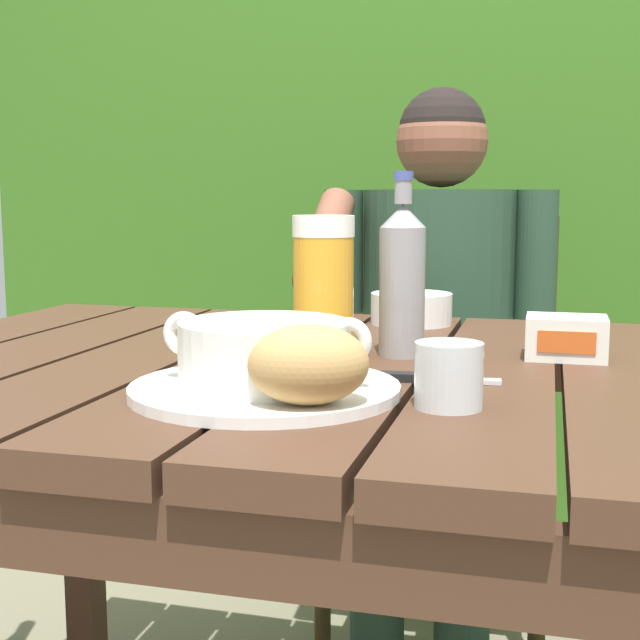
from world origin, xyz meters
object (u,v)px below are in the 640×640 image
object	(u,v)px
soup_bowl	(265,351)
diner_bowl	(409,308)
beer_bottle	(402,278)
serving_plate	(265,389)
water_glass_small	(449,375)
butter_tub	(566,338)
person_eating	(433,331)
chair_near_diner	(443,417)
beer_glass	(323,287)
bread_roll	(305,364)
table_knife	(424,378)

from	to	relation	value
soup_bowl	diner_bowl	size ratio (longest dim) A/B	1.72
soup_bowl	beer_bottle	world-z (taller)	beer_bottle
serving_plate	water_glass_small	size ratio (longest dim) A/B	4.23
water_glass_small	butter_tub	distance (m)	0.34
diner_bowl	water_glass_small	bearing A→B (deg)	-77.18
person_eating	chair_near_diner	bearing A→B (deg)	89.15
beer_bottle	water_glass_small	xyz separation A→B (m)	(0.10, -0.28, -0.07)
chair_near_diner	butter_tub	bearing A→B (deg)	-72.46
water_glass_small	beer_glass	bearing A→B (deg)	129.59
person_eating	serving_plate	bearing A→B (deg)	-94.12
bread_roll	beer_glass	xyz separation A→B (m)	(-0.06, 0.30, 0.04)
soup_bowl	table_knife	distance (m)	0.20
soup_bowl	water_glass_small	xyz separation A→B (m)	(0.20, -0.01, -0.01)
soup_bowl	butter_tub	distance (m)	0.44
beer_glass	butter_tub	world-z (taller)	beer_glass
bread_roll	beer_glass	world-z (taller)	beer_glass
chair_near_diner	water_glass_small	bearing A→B (deg)	-83.23
bread_roll	water_glass_small	bearing A→B (deg)	27.75
table_knife	beer_bottle	bearing A→B (deg)	108.42
beer_glass	butter_tub	size ratio (longest dim) A/B	1.82
serving_plate	diner_bowl	distance (m)	0.58
chair_near_diner	butter_tub	world-z (taller)	chair_near_diner
water_glass_small	diner_bowl	bearing A→B (deg)	102.82
chair_near_diner	bread_roll	xyz separation A→B (m)	(-0.00, -1.18, 0.35)
serving_plate	soup_bowl	bearing A→B (deg)	-90.00
serving_plate	water_glass_small	bearing A→B (deg)	-2.50
chair_near_diner	beer_bottle	xyz separation A→B (m)	(0.04, -0.83, 0.40)
bread_roll	diner_bowl	xyz separation A→B (m)	(0.00, 0.65, -0.03)
water_glass_small	butter_tub	bearing A→B (deg)	69.02
beer_bottle	table_knife	xyz separation A→B (m)	(0.05, -0.16, -0.10)
beer_bottle	water_glass_small	bearing A→B (deg)	-71.14
bread_roll	water_glass_small	world-z (taller)	bread_roll
butter_tub	diner_bowl	bearing A→B (deg)	133.44
beer_glass	butter_tub	xyz separation A→B (m)	(0.31, 0.08, -0.07)
bread_roll	person_eating	bearing A→B (deg)	90.12
chair_near_diner	person_eating	bearing A→B (deg)	-90.85
soup_bowl	bread_roll	xyz separation A→B (m)	(0.07, -0.08, 0.00)
bread_roll	beer_bottle	size ratio (longest dim) A/B	0.58
beer_bottle	chair_near_diner	bearing A→B (deg)	92.53
person_eating	beer_glass	size ratio (longest dim) A/B	6.39
soup_bowl	table_knife	bearing A→B (deg)	34.83
bread_roll	butter_tub	xyz separation A→B (m)	(0.25, 0.38, -0.02)
soup_bowl	table_knife	world-z (taller)	soup_bowl
soup_bowl	diner_bowl	xyz separation A→B (m)	(0.07, 0.57, -0.02)
beer_glass	diner_bowl	xyz separation A→B (m)	(0.06, 0.35, -0.07)
butter_tub	diner_bowl	distance (m)	0.37
chair_near_diner	bread_roll	distance (m)	1.23
bread_roll	water_glass_small	xyz separation A→B (m)	(0.13, 0.07, -0.02)
bread_roll	beer_bottle	xyz separation A→B (m)	(0.04, 0.35, 0.05)
person_eating	water_glass_small	size ratio (longest dim) A/B	17.31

